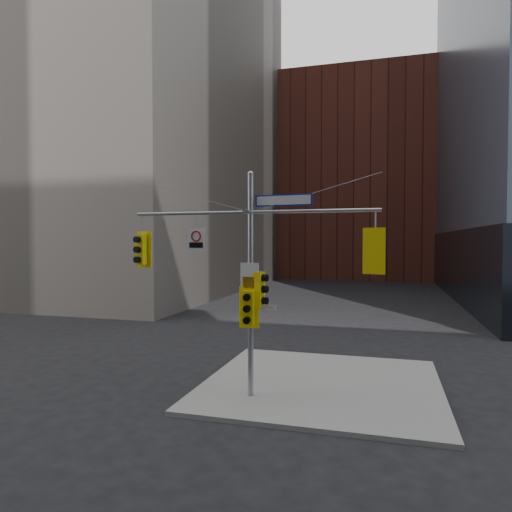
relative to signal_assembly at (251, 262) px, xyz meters
The scene contains 13 objects.
ground 4.85m from the signal_assembly, 90.00° to the right, with size 160.00×160.00×0.00m, color black.
sidewalk_corner 5.18m from the signal_assembly, 45.10° to the left, with size 8.00×8.00×0.15m, color gray.
brick_midrise 56.82m from the signal_assembly, 90.00° to the left, with size 26.00×20.00×28.00m, color brown.
signal_assembly is the anchor object (origin of this frame).
traffic_light_west_arm 3.93m from the signal_assembly, behind, with size 0.60×0.53×1.26m.
traffic_light_east_arm 3.84m from the signal_assembly, ahead, with size 0.64×0.57×1.35m.
traffic_light_pole_side 0.90m from the signal_assembly, ahead, with size 0.46×0.39×1.08m.
traffic_light_pole_front 1.44m from the signal_assembly, 90.13° to the right, with size 0.63×0.53×1.33m.
street_sign_blade 2.20m from the signal_assembly, ahead, with size 1.85×0.19×0.36m.
regulatory_sign_arm 2.00m from the signal_assembly, behind, with size 0.59×0.08×0.73m.
regulatory_sign_pole 0.45m from the signal_assembly, 90.00° to the right, with size 0.61×0.07×0.80m.
street_blade_ew 1.49m from the signal_assembly, ahead, with size 0.77×0.05×0.15m.
street_blade_ns 1.65m from the signal_assembly, 90.00° to the left, with size 0.10×0.81×0.16m.
Camera 1 is at (4.15, -11.82, 5.08)m, focal length 32.00 mm.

